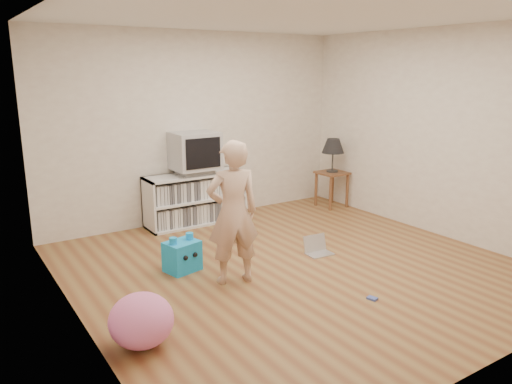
{
  "coord_description": "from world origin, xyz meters",
  "views": [
    {
      "loc": [
        -3.11,
        -4.01,
        2.08
      ],
      "look_at": [
        -0.23,
        0.4,
        0.79
      ],
      "focal_mm": 35.0,
      "sensor_mm": 36.0,
      "label": 1
    }
  ],
  "objects_px": {
    "media_unit": "(195,198)",
    "plush_pink": "(141,321)",
    "plush_blue": "(182,256)",
    "crt_tv": "(194,151)",
    "laptop": "(317,249)",
    "person": "(233,213)",
    "dvd_deck": "(195,171)",
    "table_lamp": "(333,147)",
    "side_table": "(332,180)"
  },
  "relations": [
    {
      "from": "table_lamp",
      "to": "person",
      "type": "height_order",
      "value": "person"
    },
    {
      "from": "person",
      "to": "crt_tv",
      "type": "bearing_deg",
      "value": -92.93
    },
    {
      "from": "side_table",
      "to": "plush_pink",
      "type": "distance_m",
      "value": 4.55
    },
    {
      "from": "media_unit",
      "to": "plush_pink",
      "type": "height_order",
      "value": "media_unit"
    },
    {
      "from": "side_table",
      "to": "plush_blue",
      "type": "xyz_separation_m",
      "value": [
        -3.04,
        -1.08,
        -0.25
      ]
    },
    {
      "from": "crt_tv",
      "to": "laptop",
      "type": "bearing_deg",
      "value": -70.55
    },
    {
      "from": "laptop",
      "to": "plush_blue",
      "type": "xyz_separation_m",
      "value": [
        -1.54,
        0.39,
        0.11
      ]
    },
    {
      "from": "crt_tv",
      "to": "laptop",
      "type": "relative_size",
      "value": 1.9
    },
    {
      "from": "dvd_deck",
      "to": "laptop",
      "type": "distance_m",
      "value": 2.06
    },
    {
      "from": "plush_blue",
      "to": "laptop",
      "type": "bearing_deg",
      "value": -27.06
    },
    {
      "from": "side_table",
      "to": "plush_pink",
      "type": "relative_size",
      "value": 1.1
    },
    {
      "from": "table_lamp",
      "to": "person",
      "type": "xyz_separation_m",
      "value": [
        -2.73,
        -1.62,
        -0.22
      ]
    },
    {
      "from": "media_unit",
      "to": "plush_blue",
      "type": "distance_m",
      "value": 1.72
    },
    {
      "from": "media_unit",
      "to": "dvd_deck",
      "type": "xyz_separation_m",
      "value": [
        0.0,
        -0.02,
        0.39
      ]
    },
    {
      "from": "crt_tv",
      "to": "plush_blue",
      "type": "height_order",
      "value": "crt_tv"
    },
    {
      "from": "person",
      "to": "plush_blue",
      "type": "relative_size",
      "value": 3.65
    },
    {
      "from": "side_table",
      "to": "table_lamp",
      "type": "distance_m",
      "value": 0.53
    },
    {
      "from": "person",
      "to": "plush_blue",
      "type": "distance_m",
      "value": 0.83
    },
    {
      "from": "table_lamp",
      "to": "person",
      "type": "bearing_deg",
      "value": -149.36
    },
    {
      "from": "dvd_deck",
      "to": "plush_pink",
      "type": "height_order",
      "value": "dvd_deck"
    },
    {
      "from": "plush_blue",
      "to": "plush_pink",
      "type": "relative_size",
      "value": 0.79
    },
    {
      "from": "dvd_deck",
      "to": "crt_tv",
      "type": "xyz_separation_m",
      "value": [
        0.0,
        -0.0,
        0.29
      ]
    },
    {
      "from": "dvd_deck",
      "to": "plush_pink",
      "type": "bearing_deg",
      "value": -124.0
    },
    {
      "from": "plush_blue",
      "to": "dvd_deck",
      "type": "bearing_deg",
      "value": 45.59
    },
    {
      "from": "dvd_deck",
      "to": "person",
      "type": "height_order",
      "value": "person"
    },
    {
      "from": "person",
      "to": "laptop",
      "type": "relative_size",
      "value": 4.55
    },
    {
      "from": "crt_tv",
      "to": "laptop",
      "type": "distance_m",
      "value": 2.17
    },
    {
      "from": "side_table",
      "to": "laptop",
      "type": "distance_m",
      "value": 2.14
    },
    {
      "from": "crt_tv",
      "to": "laptop",
      "type": "xyz_separation_m",
      "value": [
        0.65,
        -1.83,
        -0.96
      ]
    },
    {
      "from": "media_unit",
      "to": "person",
      "type": "bearing_deg",
      "value": -105.94
    },
    {
      "from": "crt_tv",
      "to": "plush_blue",
      "type": "relative_size",
      "value": 1.52
    },
    {
      "from": "crt_tv",
      "to": "side_table",
      "type": "relative_size",
      "value": 1.09
    },
    {
      "from": "crt_tv",
      "to": "table_lamp",
      "type": "xyz_separation_m",
      "value": [
        2.16,
        -0.37,
        -0.08
      ]
    },
    {
      "from": "dvd_deck",
      "to": "person",
      "type": "bearing_deg",
      "value": -106.06
    },
    {
      "from": "dvd_deck",
      "to": "laptop",
      "type": "height_order",
      "value": "dvd_deck"
    },
    {
      "from": "side_table",
      "to": "person",
      "type": "xyz_separation_m",
      "value": [
        -2.73,
        -1.62,
        0.3
      ]
    },
    {
      "from": "side_table",
      "to": "plush_blue",
      "type": "height_order",
      "value": "side_table"
    },
    {
      "from": "media_unit",
      "to": "side_table",
      "type": "relative_size",
      "value": 2.55
    },
    {
      "from": "crt_tv",
      "to": "plush_pink",
      "type": "distance_m",
      "value": 3.29
    },
    {
      "from": "dvd_deck",
      "to": "side_table",
      "type": "xyz_separation_m",
      "value": [
        2.16,
        -0.37,
        -0.32
      ]
    },
    {
      "from": "laptop",
      "to": "plush_blue",
      "type": "relative_size",
      "value": 0.8
    },
    {
      "from": "side_table",
      "to": "person",
      "type": "height_order",
      "value": "person"
    },
    {
      "from": "crt_tv",
      "to": "plush_pink",
      "type": "relative_size",
      "value": 1.2
    },
    {
      "from": "table_lamp",
      "to": "plush_pink",
      "type": "xyz_separation_m",
      "value": [
        -3.94,
        -2.27,
        -0.73
      ]
    },
    {
      "from": "crt_tv",
      "to": "table_lamp",
      "type": "bearing_deg",
      "value": -9.65
    },
    {
      "from": "plush_pink",
      "to": "plush_blue",
      "type": "bearing_deg",
      "value": 53.07
    },
    {
      "from": "media_unit",
      "to": "laptop",
      "type": "distance_m",
      "value": 1.98
    },
    {
      "from": "media_unit",
      "to": "dvd_deck",
      "type": "distance_m",
      "value": 0.39
    },
    {
      "from": "table_lamp",
      "to": "media_unit",
      "type": "bearing_deg",
      "value": 169.86
    },
    {
      "from": "crt_tv",
      "to": "plush_pink",
      "type": "xyz_separation_m",
      "value": [
        -1.78,
        -2.64,
        -0.81
      ]
    }
  ]
}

